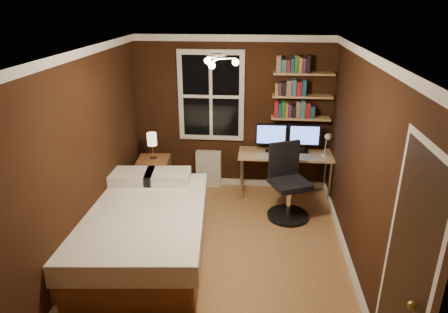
# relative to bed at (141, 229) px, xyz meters

# --- Properties ---
(floor) EXTENTS (4.20, 4.20, 0.00)m
(floor) POSITION_rel_bed_xyz_m (1.00, -0.01, -0.32)
(floor) COLOR brown
(floor) RESTS_ON ground
(wall_back) EXTENTS (3.20, 0.04, 2.50)m
(wall_back) POSITION_rel_bed_xyz_m (1.00, 2.09, 0.93)
(wall_back) COLOR black
(wall_back) RESTS_ON ground
(wall_left) EXTENTS (0.04, 4.20, 2.50)m
(wall_left) POSITION_rel_bed_xyz_m (-0.60, -0.01, 0.93)
(wall_left) COLOR black
(wall_left) RESTS_ON ground
(wall_right) EXTENTS (0.04, 4.20, 2.50)m
(wall_right) POSITION_rel_bed_xyz_m (2.60, -0.01, 0.93)
(wall_right) COLOR black
(wall_right) RESTS_ON ground
(ceiling) EXTENTS (3.20, 4.20, 0.02)m
(ceiling) POSITION_rel_bed_xyz_m (1.00, -0.01, 2.18)
(ceiling) COLOR white
(ceiling) RESTS_ON wall_back
(window) EXTENTS (1.06, 0.06, 1.46)m
(window) POSITION_rel_bed_xyz_m (0.65, 2.05, 1.23)
(window) COLOR silver
(window) RESTS_ON wall_back
(door) EXTENTS (0.03, 0.82, 2.05)m
(door) POSITION_rel_bed_xyz_m (2.59, -1.56, 0.70)
(door) COLOR black
(door) RESTS_ON ground
(door_knob) EXTENTS (0.06, 0.06, 0.06)m
(door_knob) POSITION_rel_bed_xyz_m (2.55, -1.86, 0.68)
(door_knob) COLOR gold
(door_knob) RESTS_ON door
(ceiling_fixture) EXTENTS (0.44, 0.44, 0.18)m
(ceiling_fixture) POSITION_rel_bed_xyz_m (1.00, -0.11, 2.08)
(ceiling_fixture) COLOR beige
(ceiling_fixture) RESTS_ON ceiling
(bookshelf_lower) EXTENTS (0.92, 0.22, 0.03)m
(bookshelf_lower) POSITION_rel_bed_xyz_m (2.08, 1.97, 0.93)
(bookshelf_lower) COLOR tan
(bookshelf_lower) RESTS_ON wall_back
(books_row_lower) EXTENTS (0.60, 0.16, 0.23)m
(books_row_lower) POSITION_rel_bed_xyz_m (2.08, 1.97, 1.06)
(books_row_lower) COLOR maroon
(books_row_lower) RESTS_ON bookshelf_lower
(bookshelf_middle) EXTENTS (0.92, 0.22, 0.03)m
(bookshelf_middle) POSITION_rel_bed_xyz_m (2.08, 1.97, 1.28)
(bookshelf_middle) COLOR tan
(bookshelf_middle) RESTS_ON wall_back
(books_row_middle) EXTENTS (0.42, 0.16, 0.23)m
(books_row_middle) POSITION_rel_bed_xyz_m (2.08, 1.97, 1.41)
(books_row_middle) COLOR navy
(books_row_middle) RESTS_ON bookshelf_middle
(bookshelf_upper) EXTENTS (0.92, 0.22, 0.03)m
(bookshelf_upper) POSITION_rel_bed_xyz_m (2.08, 1.97, 1.63)
(bookshelf_upper) COLOR tan
(bookshelf_upper) RESTS_ON wall_back
(books_row_upper) EXTENTS (0.48, 0.16, 0.23)m
(books_row_upper) POSITION_rel_bed_xyz_m (2.08, 1.97, 1.76)
(books_row_upper) COLOR #2D632A
(books_row_upper) RESTS_ON bookshelf_upper
(bed) EXTENTS (1.79, 2.34, 0.75)m
(bed) POSITION_rel_bed_xyz_m (0.00, 0.00, 0.00)
(bed) COLOR brown
(bed) RESTS_ON ground
(nightstand) EXTENTS (0.53, 0.53, 0.62)m
(nightstand) POSITION_rel_bed_xyz_m (-0.23, 1.59, -0.01)
(nightstand) COLOR brown
(nightstand) RESTS_ON ground
(bedside_lamp) EXTENTS (0.15, 0.15, 0.43)m
(bedside_lamp) POSITION_rel_bed_xyz_m (-0.23, 1.59, 0.51)
(bedside_lamp) COLOR white
(bedside_lamp) RESTS_ON nightstand
(radiator) EXTENTS (0.42, 0.15, 0.63)m
(radiator) POSITION_rel_bed_xyz_m (0.61, 1.97, -0.01)
(radiator) COLOR beige
(radiator) RESTS_ON ground
(desk) EXTENTS (1.50, 0.56, 0.71)m
(desk) POSITION_rel_bed_xyz_m (1.87, 1.79, 0.33)
(desk) COLOR tan
(desk) RESTS_ON ground
(monitor_left) EXTENTS (0.50, 0.12, 0.46)m
(monitor_left) POSITION_rel_bed_xyz_m (1.63, 1.86, 0.62)
(monitor_left) COLOR black
(monitor_left) RESTS_ON desk
(monitor_right) EXTENTS (0.50, 0.12, 0.46)m
(monitor_right) POSITION_rel_bed_xyz_m (2.15, 1.86, 0.62)
(monitor_right) COLOR black
(monitor_right) RESTS_ON desk
(desk_lamp) EXTENTS (0.14, 0.32, 0.44)m
(desk_lamp) POSITION_rel_bed_xyz_m (2.48, 1.66, 0.61)
(desk_lamp) COLOR silver
(desk_lamp) RESTS_ON desk
(office_chair) EXTENTS (0.66, 0.66, 1.11)m
(office_chair) POSITION_rel_bed_xyz_m (1.88, 1.07, 0.11)
(office_chair) COLOR black
(office_chair) RESTS_ON ground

